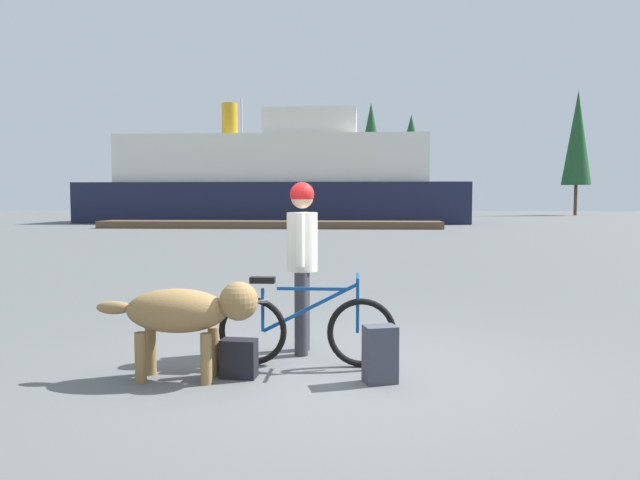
{
  "coord_description": "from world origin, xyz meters",
  "views": [
    {
      "loc": [
        0.29,
        -5.5,
        1.61
      ],
      "look_at": [
        -0.22,
        2.01,
        1.1
      ],
      "focal_mm": 33.53,
      "sensor_mm": 36.0,
      "label": 1
    }
  ],
  "objects_px": {
    "bicycle": "(305,328)",
    "person_cyclist": "(302,250)",
    "handbag_pannier": "(239,358)",
    "ferry_boat": "(276,181)",
    "dog": "(187,312)",
    "backpack": "(380,354)",
    "sailboat_moored": "(242,216)"
  },
  "relations": [
    {
      "from": "bicycle",
      "to": "ferry_boat",
      "type": "height_order",
      "value": "ferry_boat"
    },
    {
      "from": "person_cyclist",
      "to": "ferry_boat",
      "type": "xyz_separation_m",
      "value": [
        -5.36,
        35.68,
        1.81
      ]
    },
    {
      "from": "person_cyclist",
      "to": "handbag_pannier",
      "type": "relative_size",
      "value": 5.13
    },
    {
      "from": "backpack",
      "to": "handbag_pannier",
      "type": "xyz_separation_m",
      "value": [
        -1.27,
        0.06,
        -0.08
      ]
    },
    {
      "from": "handbag_pannier",
      "to": "backpack",
      "type": "bearing_deg",
      "value": -2.74
    },
    {
      "from": "bicycle",
      "to": "person_cyclist",
      "type": "relative_size",
      "value": 0.96
    },
    {
      "from": "backpack",
      "to": "person_cyclist",
      "type": "bearing_deg",
      "value": 128.73
    },
    {
      "from": "bicycle",
      "to": "dog",
      "type": "relative_size",
      "value": 1.17
    },
    {
      "from": "dog",
      "to": "handbag_pannier",
      "type": "distance_m",
      "value": 0.63
    },
    {
      "from": "person_cyclist",
      "to": "handbag_pannier",
      "type": "xyz_separation_m",
      "value": [
        -0.49,
        -0.92,
        -0.91
      ]
    },
    {
      "from": "person_cyclist",
      "to": "bicycle",
      "type": "bearing_deg",
      "value": -81.3
    },
    {
      "from": "ferry_boat",
      "to": "sailboat_moored",
      "type": "bearing_deg",
      "value": -155.64
    },
    {
      "from": "bicycle",
      "to": "ferry_boat",
      "type": "distance_m",
      "value": 36.68
    },
    {
      "from": "person_cyclist",
      "to": "dog",
      "type": "height_order",
      "value": "person_cyclist"
    },
    {
      "from": "handbag_pannier",
      "to": "bicycle",
      "type": "bearing_deg",
      "value": 36.17
    },
    {
      "from": "sailboat_moored",
      "to": "backpack",
      "type": "bearing_deg",
      "value": -76.78
    },
    {
      "from": "ferry_boat",
      "to": "sailboat_moored",
      "type": "relative_size",
      "value": 2.97
    },
    {
      "from": "dog",
      "to": "ferry_boat",
      "type": "relative_size",
      "value": 0.06
    },
    {
      "from": "person_cyclist",
      "to": "ferry_boat",
      "type": "distance_m",
      "value": 36.13
    },
    {
      "from": "dog",
      "to": "backpack",
      "type": "height_order",
      "value": "dog"
    },
    {
      "from": "dog",
      "to": "handbag_pannier",
      "type": "xyz_separation_m",
      "value": [
        0.45,
        0.09,
        -0.43
      ]
    },
    {
      "from": "person_cyclist",
      "to": "backpack",
      "type": "relative_size",
      "value": 3.54
    },
    {
      "from": "bicycle",
      "to": "backpack",
      "type": "distance_m",
      "value": 0.86
    },
    {
      "from": "bicycle",
      "to": "backpack",
      "type": "height_order",
      "value": "bicycle"
    },
    {
      "from": "dog",
      "to": "handbag_pannier",
      "type": "relative_size",
      "value": 4.21
    },
    {
      "from": "bicycle",
      "to": "backpack",
      "type": "xyz_separation_m",
      "value": [
        0.71,
        -0.47,
        -0.12
      ]
    },
    {
      "from": "person_cyclist",
      "to": "sailboat_moored",
      "type": "height_order",
      "value": "sailboat_moored"
    },
    {
      "from": "bicycle",
      "to": "backpack",
      "type": "relative_size",
      "value": 3.42
    },
    {
      "from": "ferry_boat",
      "to": "sailboat_moored",
      "type": "distance_m",
      "value": 3.44
    },
    {
      "from": "bicycle",
      "to": "person_cyclist",
      "type": "xyz_separation_m",
      "value": [
        -0.08,
        0.5,
        0.72
      ]
    },
    {
      "from": "backpack",
      "to": "sailboat_moored",
      "type": "relative_size",
      "value": 0.06
    },
    {
      "from": "handbag_pannier",
      "to": "ferry_boat",
      "type": "xyz_separation_m",
      "value": [
        -4.87,
        36.6,
        2.72
      ]
    }
  ]
}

